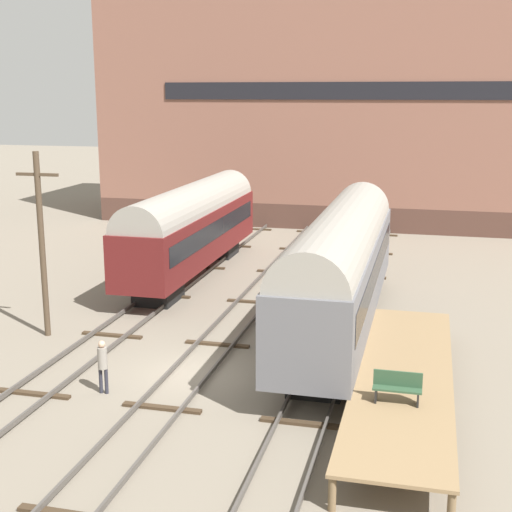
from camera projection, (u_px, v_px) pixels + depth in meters
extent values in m
plane|color=slate|center=(193.00, 374.00, 25.27)|extent=(200.00, 200.00, 0.00)
cube|color=#4C4742|center=(59.00, 356.00, 26.45)|extent=(0.08, 60.00, 0.16)
cube|color=#4C4742|center=(95.00, 360.00, 26.12)|extent=(0.08, 60.00, 0.16)
cube|color=#3D2D1E|center=(34.00, 394.00, 23.47)|extent=(2.60, 0.24, 0.10)
cube|color=#3D2D1E|center=(112.00, 335.00, 29.15)|extent=(2.60, 0.24, 0.10)
cube|color=#3D2D1E|center=(165.00, 296.00, 34.83)|extent=(2.60, 0.24, 0.10)
cube|color=#3D2D1E|center=(203.00, 267.00, 40.51)|extent=(2.60, 0.24, 0.10)
cube|color=#3D2D1E|center=(231.00, 246.00, 46.19)|extent=(2.60, 0.24, 0.10)
cube|color=#3D2D1E|center=(254.00, 229.00, 51.87)|extent=(2.60, 0.24, 0.10)
cube|color=#4C4742|center=(174.00, 367.00, 25.40)|extent=(0.08, 60.00, 0.16)
cube|color=#4C4742|center=(212.00, 371.00, 25.07)|extent=(0.08, 60.00, 0.16)
cube|color=#3D2D1E|center=(162.00, 408.00, 22.42)|extent=(2.60, 0.24, 0.10)
cube|color=#3D2D1E|center=(217.00, 344.00, 28.10)|extent=(2.60, 0.24, 0.10)
cube|color=#3D2D1E|center=(254.00, 302.00, 33.78)|extent=(2.60, 0.24, 0.10)
cube|color=#3D2D1E|center=(280.00, 272.00, 39.46)|extent=(2.60, 0.24, 0.10)
cube|color=#3D2D1E|center=(300.00, 249.00, 45.14)|extent=(2.60, 0.24, 0.10)
cube|color=#3D2D1E|center=(315.00, 232.00, 50.82)|extent=(2.60, 0.24, 0.10)
cube|color=#4C4742|center=(298.00, 379.00, 24.35)|extent=(0.08, 60.00, 0.16)
cube|color=#4C4742|center=(339.00, 383.00, 24.02)|extent=(0.08, 60.00, 0.16)
cube|color=#3D2D1E|center=(303.00, 423.00, 21.37)|extent=(2.60, 0.24, 0.10)
cube|color=#3D2D1E|center=(331.00, 354.00, 27.05)|extent=(2.60, 0.24, 0.10)
cube|color=#3D2D1E|center=(349.00, 309.00, 32.73)|extent=(2.60, 0.24, 0.10)
cube|color=#3D2D1E|center=(362.00, 277.00, 38.41)|extent=(2.60, 0.24, 0.10)
cube|color=#3D2D1E|center=(371.00, 253.00, 44.09)|extent=(2.60, 0.24, 0.10)
cube|color=#3D2D1E|center=(379.00, 235.00, 49.77)|extent=(2.60, 0.24, 0.10)
cube|color=black|center=(220.00, 247.00, 43.59)|extent=(1.80, 2.40, 1.00)
cube|color=black|center=(158.00, 291.00, 33.96)|extent=(1.80, 2.40, 1.00)
cube|color=#5B1919|center=(192.00, 234.00, 38.37)|extent=(2.80, 15.65, 2.65)
cube|color=black|center=(192.00, 228.00, 38.30)|extent=(2.84, 14.40, 0.96)
cylinder|color=gray|center=(192.00, 209.00, 38.07)|extent=(2.66, 15.34, 2.66)
cube|color=black|center=(354.00, 287.00, 34.67)|extent=(1.80, 2.40, 1.00)
cube|color=black|center=(318.00, 373.00, 24.02)|extent=(1.80, 2.40, 1.00)
cube|color=slate|center=(341.00, 276.00, 28.90)|extent=(2.85, 17.32, 2.95)
cube|color=black|center=(341.00, 268.00, 28.82)|extent=(2.89, 15.93, 1.06)
cylinder|color=gray|center=(342.00, 240.00, 28.57)|extent=(2.70, 16.97, 2.70)
cube|color=#8C704C|center=(404.00, 374.00, 22.75)|extent=(3.04, 13.59, 0.10)
cylinder|color=brown|center=(332.00, 494.00, 16.90)|extent=(0.20, 0.20, 0.90)
cylinder|color=brown|center=(451.00, 509.00, 16.26)|extent=(0.20, 0.20, 0.90)
cylinder|color=brown|center=(376.00, 323.00, 29.47)|extent=(0.20, 0.20, 0.90)
cylinder|color=brown|center=(445.00, 328.00, 28.83)|extent=(0.20, 0.20, 0.90)
cylinder|color=brown|center=(360.00, 385.00, 23.18)|extent=(0.20, 0.20, 0.90)
cylinder|color=brown|center=(447.00, 393.00, 22.55)|extent=(0.20, 0.20, 0.90)
cube|color=#2D4C33|center=(397.00, 389.00, 20.44)|extent=(1.40, 0.40, 0.06)
cube|color=#2D4C33|center=(398.00, 379.00, 20.55)|extent=(1.40, 0.06, 0.45)
cube|color=black|center=(376.00, 395.00, 20.63)|extent=(0.06, 0.40, 0.40)
cube|color=black|center=(418.00, 399.00, 20.35)|extent=(0.06, 0.40, 0.40)
cylinder|color=#282833|center=(101.00, 380.00, 23.57)|extent=(0.12, 0.12, 0.87)
cylinder|color=#282833|center=(106.00, 381.00, 23.53)|extent=(0.12, 0.12, 0.87)
cylinder|color=gray|center=(102.00, 358.00, 23.37)|extent=(0.32, 0.32, 0.73)
sphere|color=tan|center=(102.00, 344.00, 23.26)|extent=(0.24, 0.24, 0.24)
cylinder|color=#473828|center=(42.00, 246.00, 28.46)|extent=(0.24, 0.24, 7.52)
cube|color=#473828|center=(37.00, 174.00, 27.82)|extent=(1.80, 0.12, 0.12)
cube|color=#4F342A|center=(351.00, 205.00, 57.36)|extent=(37.42, 12.98, 1.80)
cube|color=brown|center=(354.00, 91.00, 55.35)|extent=(37.42, 12.98, 16.16)
cube|color=black|center=(344.00, 91.00, 49.16)|extent=(26.19, 0.10, 1.20)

